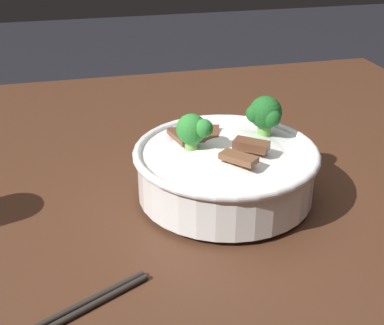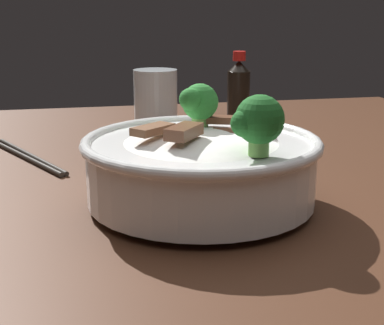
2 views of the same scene
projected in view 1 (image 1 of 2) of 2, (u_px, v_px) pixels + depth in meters
dining_table at (178, 237)px, 0.89m from camera, size 1.23×0.99×0.78m
rice_bowl at (226, 166)px, 0.73m from camera, size 0.26×0.26×0.13m
chopsticks_pair at (49, 324)px, 0.52m from camera, size 0.22×0.12×0.01m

